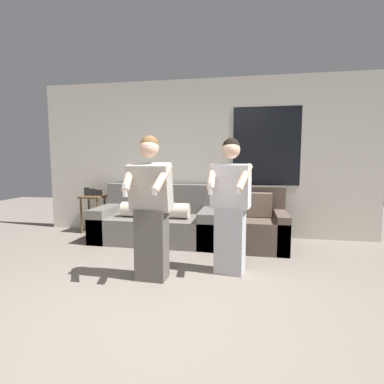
{
  "coord_description": "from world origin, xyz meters",
  "views": [
    {
      "loc": [
        0.8,
        -2.2,
        1.35
      ],
      "look_at": [
        0.19,
        1.08,
        0.97
      ],
      "focal_mm": 28.0,
      "sensor_mm": 36.0,
      "label": 1
    }
  ],
  "objects_px": {
    "couch": "(159,222)",
    "person_right": "(230,207)",
    "side_table": "(93,203)",
    "armchair": "(259,227)",
    "person_left": "(151,209)"
  },
  "relations": [
    {
      "from": "person_left",
      "to": "person_right",
      "type": "relative_size",
      "value": 1.01
    },
    {
      "from": "couch",
      "to": "side_table",
      "type": "distance_m",
      "value": 1.38
    },
    {
      "from": "armchair",
      "to": "person_left",
      "type": "xyz_separation_m",
      "value": [
        -1.23,
        -1.5,
        0.48
      ]
    },
    {
      "from": "side_table",
      "to": "person_left",
      "type": "xyz_separation_m",
      "value": [
        1.73,
        -1.89,
        0.25
      ]
    },
    {
      "from": "side_table",
      "to": "armchair",
      "type": "bearing_deg",
      "value": -7.49
    },
    {
      "from": "side_table",
      "to": "person_left",
      "type": "relative_size",
      "value": 0.52
    },
    {
      "from": "couch",
      "to": "person_right",
      "type": "bearing_deg",
      "value": -45.02
    },
    {
      "from": "armchair",
      "to": "person_right",
      "type": "relative_size",
      "value": 0.57
    },
    {
      "from": "armchair",
      "to": "couch",
      "type": "bearing_deg",
      "value": 176.32
    },
    {
      "from": "armchair",
      "to": "side_table",
      "type": "bearing_deg",
      "value": 172.51
    },
    {
      "from": "armchair",
      "to": "person_right",
      "type": "distance_m",
      "value": 1.3
    },
    {
      "from": "couch",
      "to": "person_left",
      "type": "xyz_separation_m",
      "value": [
        0.4,
        -1.61,
        0.49
      ]
    },
    {
      "from": "couch",
      "to": "side_table",
      "type": "relative_size",
      "value": 2.45
    },
    {
      "from": "armchair",
      "to": "person_left",
      "type": "bearing_deg",
      "value": -129.25
    },
    {
      "from": "armchair",
      "to": "side_table",
      "type": "xyz_separation_m",
      "value": [
        -2.96,
        0.39,
        0.23
      ]
    }
  ]
}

